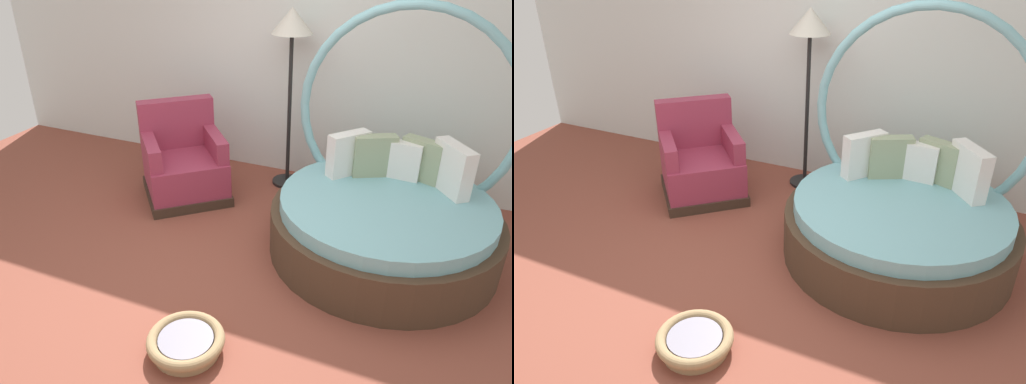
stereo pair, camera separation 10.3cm
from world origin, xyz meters
TOP-DOWN VIEW (x-y plane):
  - ground_plane at (0.00, 0.00)m, footprint 8.00×8.00m
  - back_wall at (0.00, 2.08)m, footprint 8.00×0.12m
  - round_daybed at (1.08, 0.89)m, footprint 1.88×1.88m
  - red_armchair at (-0.99, 1.08)m, footprint 1.13×1.13m
  - pet_basket at (0.13, -0.81)m, footprint 0.51×0.51m
  - floor_lamp at (-0.10, 1.73)m, footprint 0.40×0.40m

SIDE VIEW (x-z plane):
  - ground_plane at x=0.00m, z-range -0.02..0.00m
  - pet_basket at x=0.13m, z-range 0.01..0.14m
  - red_armchair at x=-0.99m, z-range -0.14..0.80m
  - round_daybed at x=1.08m, z-range -0.62..1.37m
  - floor_lamp at x=-0.10m, z-range 0.62..2.44m
  - back_wall at x=0.00m, z-range 0.00..3.07m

